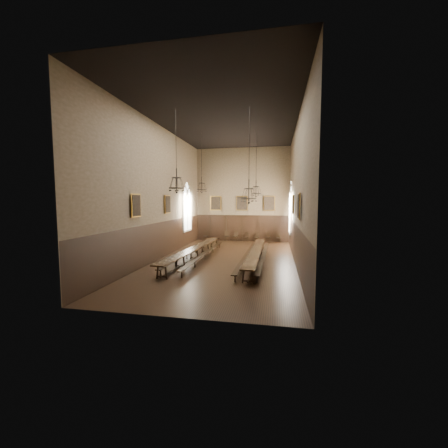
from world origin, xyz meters
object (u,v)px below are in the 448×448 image
(bench_left_inner, at_px, (205,255))
(chair_5, at_px, (257,239))
(chair_2, at_px, (227,238))
(bench_right_outer, at_px, (263,258))
(chair_0, at_px, (206,238))
(chair_7, at_px, (278,240))
(chandelier_front_right, at_px, (249,192))
(chair_6, at_px, (268,239))
(chandelier_front_left, at_px, (177,183))
(bench_left_outer, at_px, (187,255))
(table_left, at_px, (194,254))
(chandelier_back_left, at_px, (202,185))
(bench_right_inner, at_px, (247,257))
(chandelier_back_right, at_px, (256,189))
(table_right, at_px, (256,256))
(chair_3, at_px, (235,238))
(chair_4, at_px, (246,239))

(bench_left_inner, height_order, chair_5, chair_5)
(chair_2, bearing_deg, chair_5, -7.92)
(bench_right_outer, relative_size, chair_0, 10.38)
(chair_5, distance_m, chair_7, 2.05)
(chandelier_front_right, bearing_deg, chair_6, 86.16)
(chair_0, distance_m, chandelier_front_left, 12.35)
(bench_left_outer, relative_size, bench_right_outer, 0.96)
(chair_0, bearing_deg, bench_right_outer, -54.57)
(table_left, bearing_deg, chandelier_back_left, 94.08)
(bench_right_inner, height_order, chandelier_back_right, chandelier_back_right)
(chandelier_back_right, bearing_deg, table_right, -85.28)
(chandelier_front_right, bearing_deg, table_right, 84.15)
(bench_right_inner, bearing_deg, chair_5, 89.76)
(chair_3, distance_m, chair_7, 4.12)
(chair_0, distance_m, chair_3, 2.96)
(table_right, relative_size, chair_4, 11.22)
(chair_4, height_order, chandelier_back_right, chandelier_back_right)
(table_left, relative_size, chair_7, 10.95)
(table_right, height_order, chair_4, chair_4)
(chair_4, xyz_separation_m, chandelier_front_left, (-2.73, -11.35, 4.68))
(bench_right_outer, height_order, chair_4, chair_4)
(table_right, height_order, chandelier_back_left, chandelier_back_left)
(chair_3, height_order, chandelier_front_left, chandelier_front_left)
(bench_left_inner, bearing_deg, chair_2, 89.94)
(bench_left_inner, xyz_separation_m, chair_6, (3.93, 8.40, 0.02))
(chair_4, distance_m, chandelier_front_left, 12.57)
(bench_right_outer, xyz_separation_m, chair_4, (-2.02, 8.56, -0.00))
(bench_left_outer, xyz_separation_m, chandelier_front_left, (0.41, -2.86, 4.69))
(bench_left_inner, distance_m, chandelier_front_left, 5.59)
(table_right, height_order, chandelier_back_right, chandelier_back_right)
(chair_3, distance_m, chandelier_front_right, 12.03)
(chair_4, height_order, chandelier_back_left, chandelier_back_left)
(table_left, distance_m, chandelier_back_left, 5.41)
(bench_left_outer, bearing_deg, chair_6, 58.64)
(table_right, relative_size, bench_right_outer, 1.06)
(chair_3, xyz_separation_m, chandelier_back_right, (2.43, -6.18, 4.52))
(bench_right_inner, bearing_deg, chandelier_front_right, -82.07)
(chair_5, relative_size, chair_7, 0.93)
(bench_left_outer, height_order, chair_7, chair_7)
(bench_right_inner, bearing_deg, table_right, -17.41)
(bench_right_inner, height_order, chair_4, chair_4)
(chandelier_back_right, height_order, chandelier_front_left, same)
(table_right, relative_size, chair_5, 11.46)
(bench_left_outer, bearing_deg, bench_right_outer, -0.88)
(table_right, distance_m, chandelier_front_right, 4.66)
(table_right, bearing_deg, chandelier_back_right, 94.72)
(table_right, bearing_deg, chandelier_back_left, 147.94)
(chair_0, bearing_deg, chandelier_back_left, -77.63)
(chair_7, bearing_deg, bench_left_outer, -121.17)
(bench_right_inner, distance_m, chair_2, 8.86)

